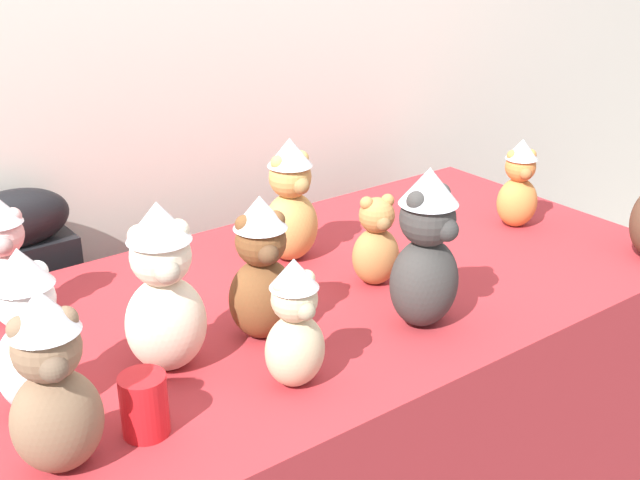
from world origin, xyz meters
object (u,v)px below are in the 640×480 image
Objects in this scene: teddy_bear_chestnut at (262,270)px; teddy_bear_snow at (30,333)px; teddy_bear_honey at (291,202)px; teddy_bear_mocha at (52,385)px; teddy_bear_caramel at (376,243)px; teddy_bear_ginger at (519,184)px; teddy_bear_sand at (295,325)px; instrument_case at (36,360)px; teddy_bear_blush at (5,260)px; display_table at (320,428)px; teddy_bear_charcoal at (426,250)px; teddy_bear_cream at (164,290)px; party_cup_red at (144,405)px.

teddy_bear_snow is at bearing -168.18° from teddy_bear_chestnut.
teddy_bear_honey is 1.01× the size of teddy_bear_snow.
teddy_bear_caramel is at bearing 22.56° from teddy_bear_mocha.
teddy_bear_ginger is (0.54, 0.04, 0.02)m from teddy_bear_caramel.
teddy_bear_mocha is 1.23× the size of teddy_bear_sand.
instrument_case is 3.44× the size of teddy_bear_blush.
display_table is 5.18× the size of teddy_bear_charcoal.
teddy_bear_sand is (-0.39, -0.23, 0.02)m from teddy_bear_caramel.
teddy_bear_blush is 1.30m from teddy_bear_ginger.
teddy_bear_cream is at bearing -52.94° from teddy_bear_blush.
teddy_bear_sand is at bearing -6.03° from party_cup_red.
instrument_case reaches higher than display_table.
teddy_bear_chestnut is at bearing 26.69° from teddy_bear_mocha.
party_cup_red reaches higher than display_table.
teddy_bear_ginger is at bearing 20.92° from teddy_bear_chestnut.
teddy_bear_mocha is at bearing -148.69° from teddy_bear_honey.
party_cup_red is at bearing -141.23° from teddy_bear_ginger.
teddy_bear_cream reaches higher than teddy_bear_blush.
teddy_bear_sand reaches higher than display_table.
teddy_bear_cream is at bearing -149.28° from teddy_bear_honey.
teddy_bear_charcoal is 0.53m from teddy_bear_cream.
teddy_bear_blush is (-0.11, -0.31, 0.43)m from instrument_case.
teddy_bear_sand is at bearing -133.58° from display_table.
teddy_bear_honey is at bearing 125.17° from teddy_bear_caramel.
teddy_bear_caramel is at bearing -148.20° from teddy_bear_ginger.
teddy_bear_ginger is at bearing 18.73° from teddy_bear_sand.
teddy_bear_cream is (-0.48, -0.27, 0.01)m from teddy_bear_honey.
teddy_bear_sand is at bearing -132.32° from teddy_bear_caramel.
teddy_bear_honey is (0.27, 0.28, 0.00)m from teddy_bear_chestnut.
teddy_bear_cream reaches higher than teddy_bear_honey.
teddy_bear_cream is at bearing 132.20° from teddy_bear_sand.
teddy_bear_blush is 0.83× the size of teddy_bear_cream.
teddy_bear_mocha is 0.17m from party_cup_red.
teddy_bear_snow is at bearing -149.85° from teddy_bear_ginger.
teddy_bear_caramel is 0.71× the size of teddy_bear_chestnut.
teddy_bear_charcoal is 1.24× the size of teddy_bear_blush.
display_table is 8.23× the size of teddy_bear_caramel.
display_table is at bearing 98.50° from teddy_bear_charcoal.
teddy_bear_cream is (0.06, -0.69, 0.46)m from instrument_case.
teddy_bear_snow is (-0.24, 0.02, -0.02)m from teddy_bear_cream.
teddy_bear_mocha is 1.12× the size of teddy_bear_blush.
teddy_bear_chestnut reaches higher than display_table.
teddy_bear_charcoal is 1.02× the size of teddy_bear_cream.
teddy_bear_chestnut is at bearing -132.67° from teddy_bear_honey.
teddy_bear_charcoal is 1.12× the size of teddy_bear_honey.
teddy_bear_ginger is (1.36, 0.25, -0.03)m from teddy_bear_mocha.
teddy_bear_snow is (0.03, 0.18, -0.00)m from teddy_bear_mocha.
teddy_bear_chestnut is 1.09× the size of teddy_bear_blush.
instrument_case is 0.92m from party_cup_red.
teddy_bear_blush is (0.10, 0.54, -0.02)m from teddy_bear_mocha.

